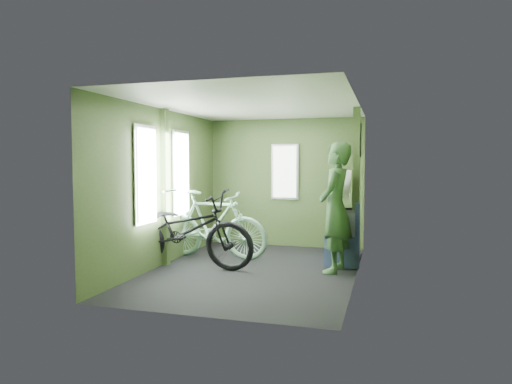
# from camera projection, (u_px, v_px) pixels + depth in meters

# --- Properties ---
(room) EXTENTS (4.00, 4.02, 2.31)m
(room) POSITION_uv_depth(u_px,v_px,m) (252.00, 168.00, 6.36)
(room) COLOR black
(room) RESTS_ON ground
(bicycle_black) EXTENTS (2.15, 0.98, 1.20)m
(bicycle_black) POSITION_uv_depth(u_px,v_px,m) (185.00, 268.00, 6.57)
(bicycle_black) COLOR black
(bicycle_black) RESTS_ON ground
(bicycle_mint) EXTENTS (1.87, 0.81, 1.16)m
(bicycle_mint) POSITION_uv_depth(u_px,v_px,m) (213.00, 259.00, 7.19)
(bicycle_mint) COLOR #84BB98
(bicycle_mint) RESTS_ON ground
(passenger) EXTENTS (0.52, 0.75, 1.79)m
(passenger) POSITION_uv_depth(u_px,v_px,m) (335.00, 207.00, 6.27)
(passenger) COLOR #33572F
(passenger) RESTS_ON ground
(waste_box) EXTENTS (0.25, 0.34, 0.84)m
(waste_box) POSITION_uv_depth(u_px,v_px,m) (350.00, 237.00, 6.70)
(waste_box) COLOR slate
(waste_box) RESTS_ON ground
(bench_seat) EXTENTS (0.60, 0.95, 0.95)m
(bench_seat) POSITION_uv_depth(u_px,v_px,m) (343.00, 244.00, 6.94)
(bench_seat) COLOR navy
(bench_seat) RESTS_ON ground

